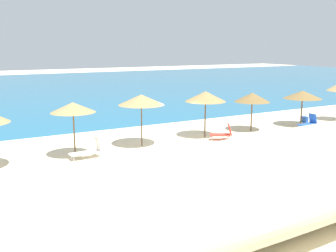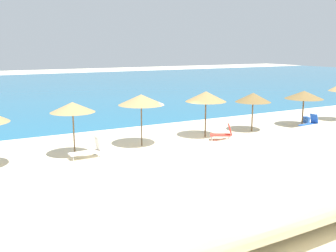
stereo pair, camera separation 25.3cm
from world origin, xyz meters
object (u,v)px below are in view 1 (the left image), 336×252
beach_umbrella_5 (206,96)px  beach_umbrella_6 (252,97)px  beach_umbrella_7 (303,95)px  lounge_chair_1 (309,123)px  beach_umbrella_3 (73,107)px  beach_umbrella_4 (141,100)px  lounge_chair_2 (89,150)px  lounge_chair_3 (223,133)px  cooler_box (304,119)px

beach_umbrella_5 → beach_umbrella_6: beach_umbrella_5 is taller
beach_umbrella_5 → beach_umbrella_7: 7.97m
beach_umbrella_6 → lounge_chair_1: 4.51m
lounge_chair_1 → beach_umbrella_3: bearing=80.6°
beach_umbrella_4 → lounge_chair_2: (-3.40, -0.92, -2.24)m
beach_umbrella_7 → beach_umbrella_6: bearing=174.0°
lounge_chair_2 → lounge_chair_3: lounge_chair_2 is taller
beach_umbrella_6 → beach_umbrella_7: beach_umbrella_6 is taller
beach_umbrella_3 → lounge_chair_1: (15.93, -1.05, -2.13)m
lounge_chair_1 → lounge_chair_3: size_ratio=1.07×
beach_umbrella_3 → beach_umbrella_7: size_ratio=1.06×
lounge_chair_3 → beach_umbrella_4: bearing=107.5°
beach_umbrella_4 → lounge_chair_2: bearing=-164.8°
beach_umbrella_7 → lounge_chair_3: (-7.48, -0.79, -1.78)m
beach_umbrella_6 → cooler_box: size_ratio=4.87×
beach_umbrella_5 → lounge_chair_2: 8.15m
beach_umbrella_4 → lounge_chair_1: size_ratio=1.94×
beach_umbrella_4 → lounge_chair_1: bearing=-6.5°
lounge_chair_2 → beach_umbrella_4: bearing=-77.2°
beach_umbrella_5 → lounge_chair_1: (7.59, -1.47, -2.12)m
beach_umbrella_6 → lounge_chair_3: (-3.26, -1.23, -1.81)m
beach_umbrella_7 → lounge_chair_1: 2.09m
beach_umbrella_7 → cooler_box: size_ratio=5.04×
beach_umbrella_3 → beach_umbrella_5: 8.34m
beach_umbrella_4 → beach_umbrella_6: (8.12, 0.06, -0.39)m
beach_umbrella_6 → lounge_chair_1: size_ratio=1.69×
beach_umbrella_5 → cooler_box: beach_umbrella_5 is taller
beach_umbrella_7 → lounge_chair_1: beach_umbrella_7 is taller
beach_umbrella_3 → beach_umbrella_6: size_ratio=1.10×
beach_umbrella_6 → cooler_box: bearing=3.7°
lounge_chair_1 → cooler_box: bearing=-47.9°
beach_umbrella_4 → lounge_chair_2: 4.17m
beach_umbrella_3 → beach_umbrella_5: bearing=2.9°
lounge_chair_3 → beach_umbrella_6: bearing=-38.3°
beach_umbrella_5 → lounge_chair_2: (-7.80, -1.01, -2.14)m
beach_umbrella_7 → lounge_chair_3: bearing=-174.0°
beach_umbrella_4 → beach_umbrella_6: 8.13m
beach_umbrella_3 → beach_umbrella_5: beach_umbrella_5 is taller
beach_umbrella_7 → lounge_chair_2: 15.86m
beach_umbrella_4 → cooler_box: 13.83m
beach_umbrella_7 → lounge_chair_2: bearing=-178.0°
lounge_chair_3 → beach_umbrella_7: bearing=-53.0°
beach_umbrella_6 → beach_umbrella_7: size_ratio=0.97×
cooler_box → beach_umbrella_4: bearing=-178.3°
beach_umbrella_5 → beach_umbrella_6: size_ratio=1.12×
lounge_chair_2 → lounge_chair_3: (8.26, -0.25, 0.04)m
lounge_chair_2 → cooler_box: (17.01, 1.33, -0.19)m
beach_umbrella_7 → cooler_box: (1.27, 0.80, -2.00)m
lounge_chair_1 → beach_umbrella_6: bearing=64.0°
beach_umbrella_7 → cooler_box: beach_umbrella_7 is taller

